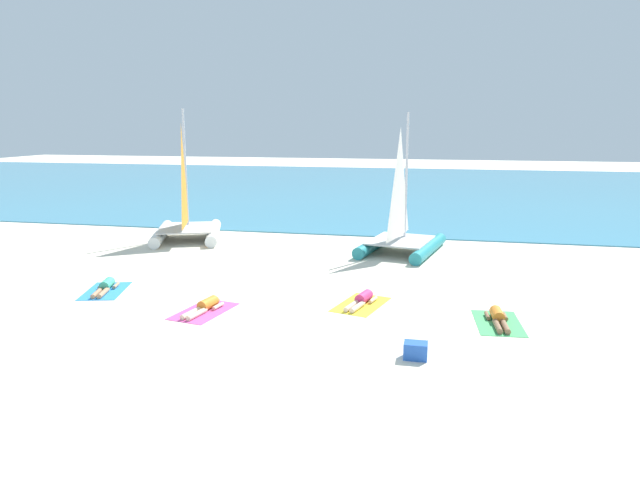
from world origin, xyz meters
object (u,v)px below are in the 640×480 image
towel_center_left (204,311)px  cooler_box (416,351)px  sunbather_leftmost (106,286)px  towel_rightmost (498,323)px  sailboat_white (187,220)px  towel_leftmost (105,291)px  towel_center_right (361,304)px  sunbather_center_right (362,299)px  sailboat_teal (401,232)px  sunbather_rightmost (498,317)px  sunbather_center_left (205,306)px

towel_center_left → cooler_box: size_ratio=3.80×
sunbather_leftmost → towel_rightmost: size_ratio=0.82×
sailboat_white → towel_leftmost: bearing=-102.5°
towel_leftmost → towel_center_right: size_ratio=1.00×
sailboat_white → towel_center_right: (8.67, -7.48, -0.82)m
towel_center_left → towel_rightmost: (7.61, 0.70, 0.00)m
towel_center_right → sunbather_center_right: sunbather_center_right is taller
towel_center_right → cooler_box: (1.66, -3.42, 0.17)m
sailboat_white → towel_rightmost: (12.26, -8.24, -0.82)m
sailboat_teal → cooler_box: size_ratio=10.70×
sunbather_leftmost → sunbather_rightmost: size_ratio=0.99×
towel_leftmost → sunbather_center_left: size_ratio=1.22×
sailboat_white → sunbather_leftmost: (0.97, -7.74, -0.70)m
sailboat_teal → sunbather_leftmost: bearing=-127.6°
sailboat_teal → towel_center_right: 6.90m
sunbather_rightmost → sailboat_teal: bearing=107.6°
sunbather_center_right → sailboat_teal: bearing=100.2°
sailboat_white → towel_center_left: (4.65, -8.94, -0.82)m
sunbather_leftmost → sunbather_center_right: same height
sunbather_center_right → cooler_box: size_ratio=3.10×
cooler_box → sailboat_teal: bearing=96.0°
sunbather_center_left → cooler_box: bearing=-9.1°
towel_leftmost → sunbather_center_right: 7.71m
sailboat_white → towel_center_right: 11.48m
towel_leftmost → sunbather_rightmost: size_ratio=1.21×
sailboat_teal → towel_center_right: bearing=-83.1°
towel_center_left → towel_leftmost: bearing=162.7°
sailboat_white → sunbather_rightmost: (12.25, -8.18, -0.70)m
sailboat_white → sunbather_center_left: (4.66, -8.88, -0.70)m
towel_leftmost → sunbather_center_right: sunbather_center_right is taller
towel_rightmost → cooler_box: (-1.93, -2.66, 0.17)m
sailboat_teal → sunbather_rightmost: bearing=-56.5°
sailboat_teal → sunbather_rightmost: sailboat_teal is taller
towel_leftmost → sunbather_leftmost: 0.14m
sunbather_center_right → cooler_box: cooler_box is taller
sailboat_white → sunbather_leftmost: sailboat_white is taller
sailboat_white → sunbather_center_right: bearing=-60.2°
sunbather_center_left → towel_rightmost: size_ratio=0.82×
sailboat_teal → sunbather_leftmost: size_ratio=3.45×
sailboat_teal → towel_center_right: (-0.58, -6.83, -0.79)m
sunbather_rightmost → cooler_box: 3.34m
sailboat_teal → sailboat_white: bearing=-172.2°
sunbather_leftmost → towel_rightmost: (11.28, -0.50, -0.13)m
towel_leftmost → cooler_box: size_ratio=3.80×
sunbather_leftmost → towel_center_right: size_ratio=0.82×
cooler_box → sunbather_leftmost: bearing=161.3°
sailboat_teal → sailboat_white: sailboat_white is taller
sunbather_leftmost → sunbather_center_left: (3.69, -1.14, 0.00)m
sailboat_teal → sunbather_rightmost: (3.00, -7.53, -0.67)m
sailboat_teal → sunbather_rightmost: 8.13m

